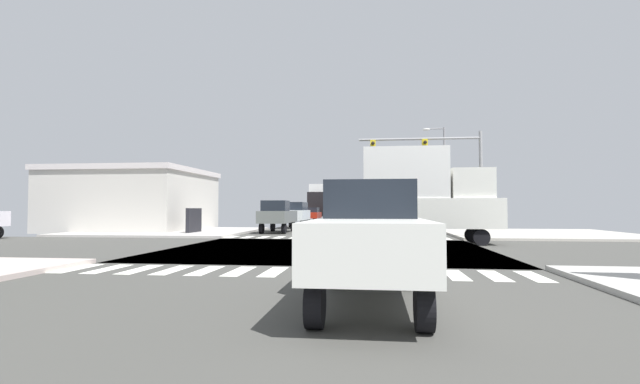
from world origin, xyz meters
TOP-DOWN VIEW (x-y plane):
  - ground at (0.00, 0.00)m, footprint 90.00×90.00m
  - sidewalk_corner_ne at (13.00, 12.00)m, footprint 12.00×12.00m
  - sidewalk_corner_nw at (-13.00, 12.00)m, footprint 12.00×12.00m
  - crosswalk_near at (-0.25, -7.30)m, footprint 13.50×2.00m
  - crosswalk_far at (-0.25, 7.30)m, footprint 13.50×2.00m
  - traffic_signal_mast at (5.49, 7.54)m, footprint 7.30×0.55m
  - street_lamp at (7.40, 16.66)m, footprint 1.78×0.32m
  - bank_building at (-16.97, 13.94)m, footprint 12.05×10.32m
  - pickup_farside_1 at (2.00, -11.13)m, footprint 2.00×5.10m
  - suv_crossing_2 at (-5.00, 20.26)m, footprint 1.96×4.60m
  - sedan_queued_1 at (-5.00, 30.32)m, footprint 1.80×4.30m
  - box_truck_leading_1 at (-5.00, 37.21)m, footprint 2.40×7.20m
  - pickup_trailing_2 at (-5.00, 12.50)m, footprint 2.00×5.10m
  - sedan_outer_3 at (-2.00, 30.55)m, footprint 1.80×4.30m
  - box_truck_inner_2 at (4.49, 3.50)m, footprint 7.20×2.40m

SIDE VIEW (x-z plane):
  - ground at x=0.00m, z-range -0.05..0.00m
  - crosswalk_near at x=-0.25m, z-range 0.00..0.01m
  - crosswalk_far at x=-0.25m, z-range 0.00..0.01m
  - sidewalk_corner_ne at x=13.00m, z-range 0.00..0.14m
  - sidewalk_corner_nw at x=-13.00m, z-range 0.00..0.14m
  - sedan_queued_1 at x=-5.00m, z-range 0.18..2.06m
  - sedan_outer_3 at x=-2.00m, z-range 0.18..2.06m
  - pickup_farside_1 at x=2.00m, z-range 0.12..2.47m
  - pickup_trailing_2 at x=-5.00m, z-range 0.12..2.47m
  - suv_crossing_2 at x=-5.00m, z-range 0.22..2.56m
  - bank_building at x=-16.97m, z-range 0.01..4.91m
  - box_truck_leading_1 at x=-5.00m, z-range 0.14..4.99m
  - box_truck_inner_2 at x=4.49m, z-range 0.14..4.99m
  - traffic_signal_mast at x=5.49m, z-range 1.55..7.92m
  - street_lamp at x=7.40m, z-range 0.79..9.05m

